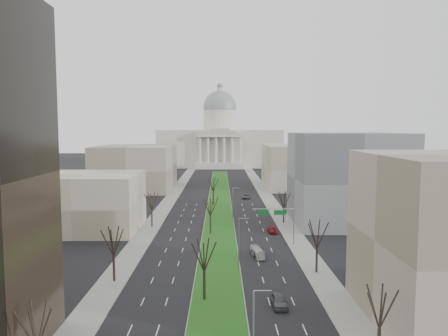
{
  "coord_description": "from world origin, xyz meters",
  "views": [
    {
      "loc": [
        0.41,
        -22.22,
        25.29
      ],
      "look_at": [
        1.47,
        110.58,
        13.11
      ],
      "focal_mm": 35.0,
      "sensor_mm": 36.0,
      "label": 1
    }
  ],
  "objects_px": {
    "box_van": "(257,252)",
    "car_black": "(259,252)",
    "car_red": "(272,230)",
    "car_grey_far": "(246,196)",
    "car_grey_near": "(279,301)"
  },
  "relations": [
    {
      "from": "box_van",
      "to": "car_black",
      "type": "bearing_deg",
      "value": 56.7
    },
    {
      "from": "box_van",
      "to": "car_red",
      "type": "bearing_deg",
      "value": 66.64
    },
    {
      "from": "car_black",
      "to": "car_grey_far",
      "type": "xyz_separation_m",
      "value": [
        1.7,
        70.5,
        -0.03
      ]
    },
    {
      "from": "car_black",
      "to": "car_grey_far",
      "type": "distance_m",
      "value": 70.52
    },
    {
      "from": "car_grey_far",
      "to": "car_black",
      "type": "bearing_deg",
      "value": -85.85
    },
    {
      "from": "car_black",
      "to": "car_red",
      "type": "distance_m",
      "value": 19.68
    },
    {
      "from": "car_grey_near",
      "to": "car_red",
      "type": "relative_size",
      "value": 1.02
    },
    {
      "from": "box_van",
      "to": "car_grey_near",
      "type": "bearing_deg",
      "value": -95.95
    },
    {
      "from": "car_grey_near",
      "to": "car_grey_far",
      "type": "xyz_separation_m",
      "value": [
        0.99,
        95.23,
        -0.08
      ]
    },
    {
      "from": "car_red",
      "to": "box_van",
      "type": "bearing_deg",
      "value": -106.19
    },
    {
      "from": "car_black",
      "to": "car_red",
      "type": "xyz_separation_m",
      "value": [
        4.98,
        19.04,
        -0.09
      ]
    },
    {
      "from": "car_black",
      "to": "car_red",
      "type": "height_order",
      "value": "car_black"
    },
    {
      "from": "car_grey_near",
      "to": "box_van",
      "type": "height_order",
      "value": "box_van"
    },
    {
      "from": "car_grey_near",
      "to": "box_van",
      "type": "bearing_deg",
      "value": 89.4
    },
    {
      "from": "box_van",
      "to": "car_grey_far",
      "type": "bearing_deg",
      "value": 80.05
    }
  ]
}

